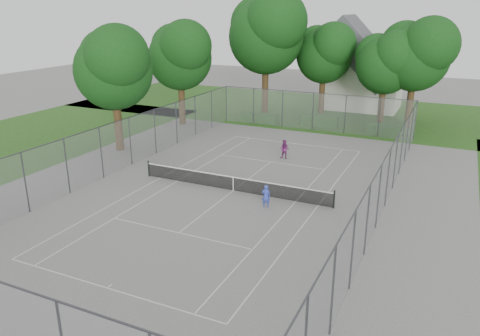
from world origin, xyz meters
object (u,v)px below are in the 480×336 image
at_px(tennis_net, 233,183).
at_px(girl_player, 266,196).
at_px(house, 363,72).
at_px(woman_player, 285,149).

height_order(tennis_net, girl_player, girl_player).
xyz_separation_m(house, woman_player, (-1.38, -21.74, -3.36)).
xyz_separation_m(tennis_net, house, (2.04, 29.31, 3.59)).
xyz_separation_m(tennis_net, girl_player, (2.79, -1.47, 0.17)).
height_order(tennis_net, woman_player, woman_player).
height_order(house, woman_player, house).
distance_m(tennis_net, house, 29.59).
bearing_deg(house, girl_player, -88.60).
distance_m(house, girl_player, 30.97).
relative_size(house, woman_player, 6.93).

